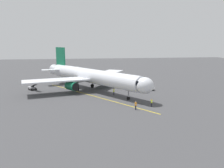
{
  "coord_description": "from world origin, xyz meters",
  "views": [
    {
      "loc": [
        1.2,
        62.94,
        13.69
      ],
      "look_at": [
        -6.5,
        8.12,
        3.0
      ],
      "focal_mm": 36.48,
      "sensor_mm": 36.0,
      "label": 1
    }
  ],
  "objects_px": {
    "airplane": "(91,76)",
    "ground_crew_marshaller": "(152,103)",
    "belt_loader_near_nose": "(32,87)",
    "tug_portside": "(150,88)",
    "ground_crew_loader": "(114,92)",
    "baggage_cart_starboard_side": "(120,77)",
    "ground_crew_wing_walker": "(136,105)"
  },
  "relations": [
    {
      "from": "ground_crew_loader",
      "to": "tug_portside",
      "type": "bearing_deg",
      "value": -157.88
    },
    {
      "from": "ground_crew_loader",
      "to": "baggage_cart_starboard_side",
      "type": "relative_size",
      "value": 0.59
    },
    {
      "from": "ground_crew_wing_walker",
      "to": "belt_loader_near_nose",
      "type": "height_order",
      "value": "belt_loader_near_nose"
    },
    {
      "from": "belt_loader_near_nose",
      "to": "ground_crew_marshaller",
      "type": "bearing_deg",
      "value": 143.79
    },
    {
      "from": "airplane",
      "to": "ground_crew_marshaller",
      "type": "bearing_deg",
      "value": 123.84
    },
    {
      "from": "ground_crew_wing_walker",
      "to": "ground_crew_loader",
      "type": "distance_m",
      "value": 13.11
    },
    {
      "from": "ground_crew_loader",
      "to": "tug_portside",
      "type": "height_order",
      "value": "ground_crew_loader"
    },
    {
      "from": "belt_loader_near_nose",
      "to": "tug_portside",
      "type": "xyz_separation_m",
      "value": [
        -32.58,
        4.63,
        -0.01
      ]
    },
    {
      "from": "airplane",
      "to": "baggage_cart_starboard_side",
      "type": "bearing_deg",
      "value": -121.84
    },
    {
      "from": "airplane",
      "to": "ground_crew_wing_walker",
      "type": "relative_size",
      "value": 20.4
    },
    {
      "from": "belt_loader_near_nose",
      "to": "ground_crew_wing_walker",
      "type": "bearing_deg",
      "value": 137.79
    },
    {
      "from": "ground_crew_marshaller",
      "to": "baggage_cart_starboard_side",
      "type": "bearing_deg",
      "value": -89.72
    },
    {
      "from": "ground_crew_marshaller",
      "to": "belt_loader_near_nose",
      "type": "bearing_deg",
      "value": -36.21
    },
    {
      "from": "belt_loader_near_nose",
      "to": "baggage_cart_starboard_side",
      "type": "height_order",
      "value": "belt_loader_near_nose"
    },
    {
      "from": "ground_crew_marshaller",
      "to": "ground_crew_wing_walker",
      "type": "distance_m",
      "value": 4.03
    },
    {
      "from": "baggage_cart_starboard_side",
      "to": "tug_portside",
      "type": "bearing_deg",
      "value": 103.47
    },
    {
      "from": "airplane",
      "to": "ground_crew_marshaller",
      "type": "height_order",
      "value": "airplane"
    },
    {
      "from": "airplane",
      "to": "ground_crew_wing_walker",
      "type": "height_order",
      "value": "airplane"
    },
    {
      "from": "airplane",
      "to": "ground_crew_marshaller",
      "type": "xyz_separation_m",
      "value": [
        -11.68,
        17.43,
        -3.12
      ]
    },
    {
      "from": "ground_crew_marshaller",
      "to": "ground_crew_wing_walker",
      "type": "height_order",
      "value": "same"
    },
    {
      "from": "ground_crew_wing_walker",
      "to": "airplane",
      "type": "bearing_deg",
      "value": -67.24
    },
    {
      "from": "tug_portside",
      "to": "baggage_cart_starboard_side",
      "type": "bearing_deg",
      "value": -76.53
    },
    {
      "from": "ground_crew_wing_walker",
      "to": "ground_crew_marshaller",
      "type": "bearing_deg",
      "value": -158.47
    },
    {
      "from": "airplane",
      "to": "belt_loader_near_nose",
      "type": "bearing_deg",
      "value": -10.56
    },
    {
      "from": "belt_loader_near_nose",
      "to": "tug_portside",
      "type": "distance_m",
      "value": 32.91
    },
    {
      "from": "ground_crew_wing_walker",
      "to": "baggage_cart_starboard_side",
      "type": "height_order",
      "value": "ground_crew_wing_walker"
    },
    {
      "from": "tug_portside",
      "to": "ground_crew_loader",
      "type": "bearing_deg",
      "value": 22.12
    },
    {
      "from": "airplane",
      "to": "ground_crew_wing_walker",
      "type": "distance_m",
      "value": 20.74
    },
    {
      "from": "airplane",
      "to": "ground_crew_marshaller",
      "type": "distance_m",
      "value": 21.21
    },
    {
      "from": "ground_crew_marshaller",
      "to": "ground_crew_loader",
      "type": "bearing_deg",
      "value": -61.24
    },
    {
      "from": "ground_crew_wing_walker",
      "to": "baggage_cart_starboard_side",
      "type": "xyz_separation_m",
      "value": [
        -3.57,
        -37.43,
        -0.23
      ]
    },
    {
      "from": "airplane",
      "to": "baggage_cart_starboard_side",
      "type": "xyz_separation_m",
      "value": [
        -11.51,
        -18.53,
        -3.35
      ]
    }
  ]
}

